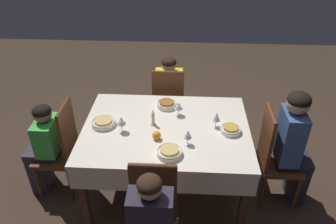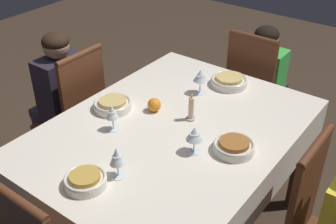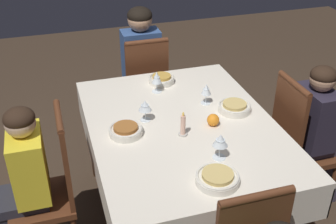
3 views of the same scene
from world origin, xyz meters
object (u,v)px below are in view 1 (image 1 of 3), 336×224
object	(u,v)px
orange_fruit	(157,135)
wine_glass_east	(121,121)
wine_glass_north	(188,135)
candle_centerpiece	(153,119)
chair_west	(274,155)
bowl_south	(167,104)
wine_glass_south	(178,106)
person_child_green	(44,146)
bowl_west	(231,129)
chair_north	(153,221)
person_adult_denim	(294,143)
chair_south	(168,104)
wine_glass_west	(216,117)
person_child_yellow	(169,93)
chair_east	(61,148)
dining_table	(166,135)
bowl_north	(169,152)
bowl_east	(103,122)

from	to	relation	value
orange_fruit	wine_glass_east	bearing A→B (deg)	-16.17
wine_glass_north	candle_centerpiece	xyz separation A→B (m)	(0.31, -0.26, -0.04)
chair_west	bowl_south	xyz separation A→B (m)	(0.99, -0.36, 0.29)
wine_glass_south	person_child_green	bearing A→B (deg)	9.89
bowl_west	wine_glass_east	size ratio (longest dim) A/B	1.21
chair_north	person_adult_denim	world-z (taller)	person_adult_denim
chair_south	wine_glass_west	xyz separation A→B (m)	(-0.46, 0.76, 0.36)
chair_south	person_child_yellow	size ratio (longest dim) A/B	0.94
bowl_west	person_child_green	bearing A→B (deg)	-0.59
chair_south	wine_glass_south	size ratio (longest dim) A/B	7.21
chair_east	wine_glass_east	size ratio (longest dim) A/B	6.65
chair_east	wine_glass_west	distance (m)	1.46
wine_glass_east	wine_glass_north	distance (m)	0.58
chair_west	dining_table	bearing A→B (deg)	89.28
person_adult_denim	person_child_yellow	bearing A→B (deg)	50.00
wine_glass_east	wine_glass_west	bearing A→B (deg)	-172.01
person_adult_denim	bowl_west	size ratio (longest dim) A/B	6.56
chair_east	wine_glass_south	distance (m)	1.16
person_child_green	wine_glass_east	size ratio (longest dim) A/B	6.62
dining_table	wine_glass_east	xyz separation A→B (m)	(0.37, 0.08, 0.19)
wine_glass_west	candle_centerpiece	xyz separation A→B (m)	(0.55, -0.00, -0.04)
wine_glass_east	bowl_north	bearing A→B (deg)	146.50
wine_glass_north	orange_fruit	xyz separation A→B (m)	(0.26, -0.06, -0.06)
chair_north	person_child_yellow	bearing A→B (deg)	89.12
chair_east	chair_north	bearing A→B (deg)	50.17
dining_table	orange_fruit	world-z (taller)	orange_fruit
person_child_yellow	wine_glass_west	world-z (taller)	person_child_yellow
wine_glass_east	wine_glass_north	size ratio (longest dim) A/B	1.06
chair_south	wine_glass_south	xyz separation A→B (m)	(-0.12, 0.59, 0.36)
orange_fruit	chair_south	bearing A→B (deg)	-92.79
wine_glass_south	candle_centerpiece	xyz separation A→B (m)	(0.22, 0.16, -0.04)
wine_glass_west	bowl_east	world-z (taller)	wine_glass_west
person_adult_denim	bowl_west	bearing A→B (deg)	92.22
person_child_green	wine_glass_east	world-z (taller)	person_child_green
wine_glass_south	bowl_east	xyz separation A→B (m)	(0.66, 0.19, -0.07)
person_child_green	wine_glass_west	size ratio (longest dim) A/B	6.51
dining_table	bowl_west	bearing A→B (deg)	176.49
person_adult_denim	wine_glass_east	size ratio (longest dim) A/B	7.94
wine_glass_south	dining_table	bearing A→B (deg)	63.06
chair_west	wine_glass_north	size ratio (longest dim) A/B	7.04
person_child_green	wine_glass_west	world-z (taller)	person_child_green
person_child_yellow	bowl_west	distance (m)	1.17
bowl_west	bowl_east	size ratio (longest dim) A/B	0.83
person_child_yellow	wine_glass_south	xyz separation A→B (m)	(-0.12, 0.75, 0.31)
wine_glass_west	person_child_yellow	bearing A→B (deg)	-63.51
chair_east	person_child_green	world-z (taller)	chair_east
chair_south	wine_glass_south	distance (m)	0.70
bowl_east	person_adult_denim	bearing A→B (deg)	179.31
bowl_west	chair_south	bearing A→B (deg)	-54.94
person_adult_denim	wine_glass_north	xyz separation A→B (m)	(0.94, 0.21, 0.21)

